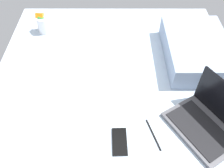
% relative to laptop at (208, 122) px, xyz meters
% --- Properties ---
extents(bed_mattress, '(1.80, 1.40, 0.18)m').
position_rel_laptop_xyz_m(bed_mattress, '(-0.15, -0.43, -0.13)').
color(bed_mattress, silver).
rests_on(bed_mattress, ground).
extents(laptop, '(0.40, 0.37, 0.23)m').
position_rel_laptop_xyz_m(laptop, '(0.00, 0.00, 0.00)').
color(laptop, '#4C4C51').
rests_on(laptop, bed_mattress).
extents(snack_cup, '(0.10, 0.10, 0.14)m').
position_rel_laptop_xyz_m(snack_cup, '(-0.76, -0.91, 0.02)').
color(snack_cup, silver).
rests_on(snack_cup, bed_mattress).
extents(cell_phone, '(0.14, 0.07, 0.01)m').
position_rel_laptop_xyz_m(cell_phone, '(0.08, -0.42, -0.04)').
color(cell_phone, black).
rests_on(cell_phone, bed_mattress).
extents(pillow, '(0.52, 0.36, 0.13)m').
position_rel_laptop_xyz_m(pillow, '(-0.50, 0.05, 0.02)').
color(pillow, '#8C9EB7').
rests_on(pillow, bed_mattress).
extents(charger_cable, '(0.16, 0.06, 0.01)m').
position_rel_laptop_xyz_m(charger_cable, '(0.04, -0.26, -0.04)').
color(charger_cable, black).
rests_on(charger_cable, bed_mattress).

